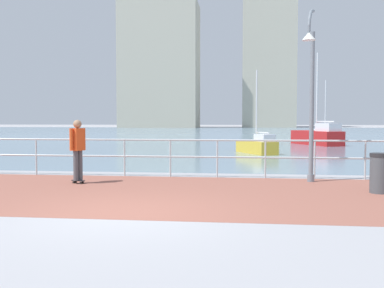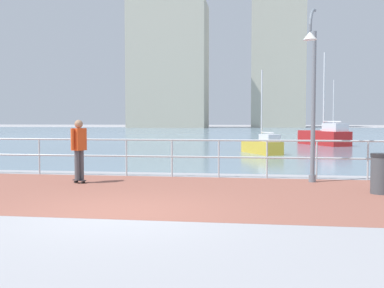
% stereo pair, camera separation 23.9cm
% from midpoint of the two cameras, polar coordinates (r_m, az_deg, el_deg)
% --- Properties ---
extents(ground, '(220.00, 220.00, 0.00)m').
position_cam_midpoint_polar(ground, '(47.85, 5.17, 1.05)').
color(ground, '#9E9EA3').
extents(brick_paving, '(28.00, 5.76, 0.01)m').
position_cam_midpoint_polar(brick_paving, '(10.52, -4.81, -6.17)').
color(brick_paving, '#935647').
rests_on(brick_paving, ground).
extents(harbor_water, '(180.00, 88.00, 0.00)m').
position_cam_midpoint_polar(harbor_water, '(58.07, 5.65, 1.41)').
color(harbor_water, '#6B899E').
rests_on(harbor_water, ground).
extents(waterfront_railing, '(25.25, 0.06, 1.13)m').
position_cam_midpoint_polar(waterfront_railing, '(13.23, -2.08, -0.87)').
color(waterfront_railing, '#B2BCC1').
rests_on(waterfront_railing, ground).
extents(lamppost, '(0.45, 0.79, 4.67)m').
position_cam_midpoint_polar(lamppost, '(12.38, 15.72, 7.09)').
color(lamppost, slate).
rests_on(lamppost, ground).
extents(skateboarder, '(0.41, 0.54, 1.70)m').
position_cam_midpoint_polar(skateboarder, '(12.21, -13.77, -0.17)').
color(skateboarder, black).
rests_on(skateboarder, ground).
extents(trash_bin, '(0.46, 0.46, 0.93)m').
position_cam_midpoint_polar(trash_bin, '(11.12, 23.64, -3.49)').
color(trash_bin, '#474C51').
rests_on(trash_bin, ground).
extents(sailboat_navy, '(2.89, 4.05, 5.52)m').
position_cam_midpoint_polar(sailboat_navy, '(44.78, 17.86, 1.45)').
color(sailboat_navy, white).
rests_on(sailboat_navy, ground).
extents(sailboat_ivory, '(3.09, 4.63, 6.26)m').
position_cam_midpoint_polar(sailboat_ivory, '(31.39, 16.88, 0.96)').
color(sailboat_ivory, '#B21E1E').
rests_on(sailboat_ivory, ground).
extents(sailboat_yellow, '(2.11, 3.12, 4.23)m').
position_cam_midpoint_polar(sailboat_yellow, '(22.71, 9.32, -0.21)').
color(sailboat_yellow, gold).
rests_on(sailboat_yellow, ground).
extents(tower_steel, '(12.03, 16.72, 30.40)m').
position_cam_midpoint_polar(tower_steel, '(109.79, 10.89, 9.67)').
color(tower_steel, '#B2AD99').
rests_on(tower_steel, ground).
extents(tower_concrete, '(17.14, 10.14, 29.60)m').
position_cam_midpoint_polar(tower_concrete, '(101.03, -2.96, 10.07)').
color(tower_concrete, '#B2AD99').
rests_on(tower_concrete, ground).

